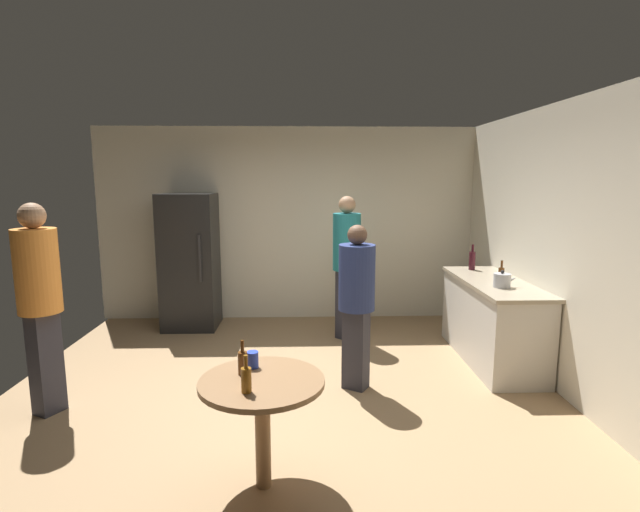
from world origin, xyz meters
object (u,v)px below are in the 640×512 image
object	(u,v)px
plastic_cup_blue	(252,360)
person_in_navy_shirt	(357,295)
beer_bottle_on_counter	(501,274)
foreground_table	(262,395)
refrigerator	(190,261)
beer_bottle_brown	(243,362)
wine_bottle_on_counter	(472,260)
beer_bottle_amber	(246,379)
kettle	(502,280)
person_in_orange_shirt	(39,292)
person_in_teal_shirt	(347,256)

from	to	relation	value
plastic_cup_blue	person_in_navy_shirt	world-z (taller)	person_in_navy_shirt
beer_bottle_on_counter	foreground_table	bearing A→B (deg)	-138.76
refrigerator	beer_bottle_brown	world-z (taller)	refrigerator
wine_bottle_on_counter	refrigerator	bearing A→B (deg)	168.75
beer_bottle_amber	person_in_navy_shirt	xyz separation A→B (m)	(0.83, 1.65, 0.10)
beer_bottle_brown	plastic_cup_blue	bearing A→B (deg)	65.61
beer_bottle_brown	plastic_cup_blue	xyz separation A→B (m)	(0.05, 0.11, -0.03)
kettle	plastic_cup_blue	size ratio (longest dim) A/B	2.22
wine_bottle_on_counter	foreground_table	xyz separation A→B (m)	(-2.30, -2.76, -0.39)
beer_bottle_on_counter	plastic_cup_blue	xyz separation A→B (m)	(-2.45, -1.88, -0.19)
beer_bottle_amber	wine_bottle_on_counter	bearing A→B (deg)	51.12
refrigerator	beer_bottle_amber	bearing A→B (deg)	-72.00
foreground_table	beer_bottle_brown	distance (m)	0.24
beer_bottle_on_counter	person_in_orange_shirt	world-z (taller)	person_in_orange_shirt
beer_bottle_on_counter	person_in_navy_shirt	bearing A→B (deg)	-159.29
foreground_table	beer_bottle_brown	world-z (taller)	beer_bottle_brown
foreground_table	plastic_cup_blue	world-z (taller)	plastic_cup_blue
person_in_navy_shirt	beer_bottle_brown	bearing A→B (deg)	-1.35
person_in_orange_shirt	beer_bottle_brown	bearing A→B (deg)	-1.31
refrigerator	person_in_navy_shirt	bearing A→B (deg)	-44.74
plastic_cup_blue	beer_bottle_on_counter	bearing A→B (deg)	37.51
plastic_cup_blue	person_in_navy_shirt	distance (m)	1.53
wine_bottle_on_counter	person_in_navy_shirt	distance (m)	2.01
beer_bottle_brown	foreground_table	bearing A→B (deg)	-33.98
refrigerator	plastic_cup_blue	bearing A→B (deg)	-70.15
foreground_table	person_in_teal_shirt	xyz separation A→B (m)	(0.79, 2.91, 0.42)
beer_bottle_on_counter	beer_bottle_amber	distance (m)	3.34
beer_bottle_amber	person_in_navy_shirt	world-z (taller)	person_in_navy_shirt
wine_bottle_on_counter	plastic_cup_blue	bearing A→B (deg)	-132.83
kettle	beer_bottle_amber	world-z (taller)	kettle
plastic_cup_blue	foreground_table	bearing A→B (deg)	-68.38
refrigerator	beer_bottle_amber	world-z (taller)	refrigerator
person_in_orange_shirt	beer_bottle_amber	bearing A→B (deg)	-6.62
wine_bottle_on_counter	foreground_table	bearing A→B (deg)	-129.76
plastic_cup_blue	person_in_navy_shirt	xyz separation A→B (m)	(0.84, 1.27, 0.13)
person_in_orange_shirt	refrigerator	bearing A→B (deg)	101.70
refrigerator	person_in_teal_shirt	distance (m)	2.13
refrigerator	person_in_navy_shirt	distance (m)	2.84
refrigerator	person_in_orange_shirt	world-z (taller)	same
beer_bottle_brown	wine_bottle_on_counter	bearing A→B (deg)	47.79
wine_bottle_on_counter	person_in_navy_shirt	xyz separation A→B (m)	(-1.54, -1.29, -0.10)
plastic_cup_blue	person_in_teal_shirt	distance (m)	2.86
person_in_navy_shirt	refrigerator	bearing A→B (deg)	-103.43
beer_bottle_brown	person_in_orange_shirt	size ratio (longest dim) A/B	0.13
wine_bottle_on_counter	beer_bottle_brown	xyz separation A→B (m)	(-2.43, -2.68, -0.20)
refrigerator	kettle	xyz separation A→B (m)	(3.54, -1.65, 0.07)
kettle	person_in_navy_shirt	size ratio (longest dim) A/B	0.15
refrigerator	beer_bottle_amber	xyz separation A→B (m)	(1.19, -3.65, -0.08)
beer_bottle_on_counter	beer_bottle_brown	distance (m)	3.21
beer_bottle_brown	beer_bottle_amber	bearing A→B (deg)	-78.30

